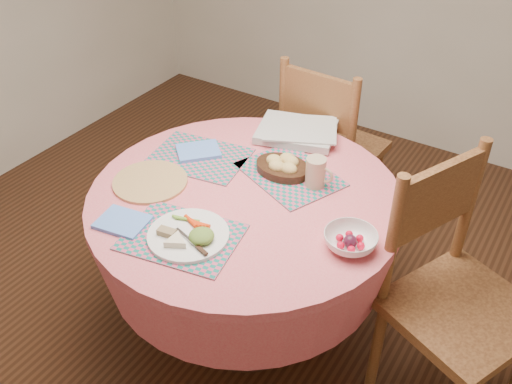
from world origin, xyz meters
TOP-DOWN VIEW (x-y plane):
  - ground at (0.00, 0.00)m, footprint 4.00×4.00m
  - dining_table at (0.00, 0.00)m, footprint 1.24×1.24m
  - chair_right at (0.82, 0.13)m, footprint 0.63×0.64m
  - chair_back at (-0.04, 0.83)m, footprint 0.50×0.48m
  - placemat_front at (-0.05, -0.34)m, footprint 0.45×0.37m
  - placemat_left at (-0.31, 0.12)m, footprint 0.44×0.36m
  - placemat_back at (0.08, 0.21)m, footprint 0.49×0.43m
  - wicker_trivet at (-0.36, -0.14)m, footprint 0.30×0.30m
  - napkin_near at (-0.28, -0.39)m, footprint 0.20×0.17m
  - napkin_far at (-0.33, 0.14)m, footprint 0.23×0.23m
  - dinner_plate at (-0.02, -0.33)m, footprint 0.29×0.29m
  - bread_bowl at (0.05, 0.21)m, footprint 0.23×0.23m
  - latte_mug at (0.21, 0.19)m, footprint 0.12×0.08m
  - fruit_bowl at (0.48, -0.06)m, footprint 0.24×0.24m
  - newspaper_stack at (-0.05, 0.50)m, footprint 0.42×0.36m

SIDE VIEW (x-z plane):
  - ground at x=0.00m, z-range 0.00..0.00m
  - chair_back at x=-0.04m, z-range 0.02..1.03m
  - chair_right at x=0.82m, z-range 0.02..1.08m
  - dining_table at x=0.00m, z-range 0.18..0.93m
  - placemat_front at x=-0.05m, z-range 0.75..0.76m
  - placemat_left at x=-0.31m, z-range 0.75..0.76m
  - placemat_back at x=0.08m, z-range 0.75..0.76m
  - wicker_trivet at x=-0.36m, z-range 0.75..0.76m
  - napkin_near at x=-0.28m, z-range 0.75..0.76m
  - napkin_far at x=-0.33m, z-range 0.76..0.77m
  - dinner_plate at x=-0.02m, z-range 0.74..0.80m
  - newspaper_stack at x=-0.05m, z-range 0.76..0.80m
  - fruit_bowl at x=0.48m, z-range 0.75..0.81m
  - bread_bowl at x=0.05m, z-range 0.75..0.83m
  - latte_mug at x=0.21m, z-range 0.76..0.88m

